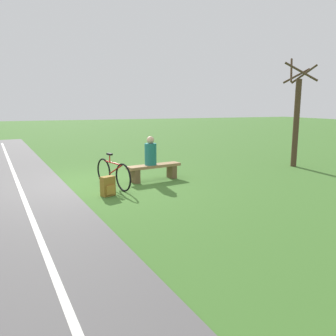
{
  "coord_description": "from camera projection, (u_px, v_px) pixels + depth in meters",
  "views": [
    {
      "loc": [
        1.15,
        9.09,
        2.15
      ],
      "look_at": [
        -1.3,
        2.78,
        0.88
      ],
      "focal_mm": 36.47,
      "sensor_mm": 36.0,
      "label": 1
    }
  ],
  "objects": [
    {
      "name": "tree_far_left",
      "position": [
        296.0,
        116.0,
        11.7
      ],
      "size": [
        1.36,
        1.37,
        3.69
      ],
      "color": "#473323",
      "rests_on": "ground_plane"
    },
    {
      "name": "path_centre_line",
      "position": [
        44.0,
        250.0,
        5.06
      ],
      "size": [
        3.69,
        31.81,
        0.0
      ],
      "primitive_type": "cube",
      "rotation": [
        0.0,
        0.0,
        0.11
      ],
      "color": "silver",
      "rests_on": "paved_path"
    },
    {
      "name": "bicycle",
      "position": [
        113.0,
        173.0,
        8.86
      ],
      "size": [
        0.55,
        1.67,
        0.89
      ],
      "rotation": [
        0.0,
        0.0,
        1.87
      ],
      "color": "black",
      "rests_on": "ground_plane"
    },
    {
      "name": "backpack",
      "position": [
        108.0,
        186.0,
        8.09
      ],
      "size": [
        0.37,
        0.31,
        0.47
      ],
      "rotation": [
        0.0,
        0.0,
        0.4
      ],
      "color": "olive",
      "rests_on": "ground_plane"
    },
    {
      "name": "person_seated",
      "position": [
        151.0,
        153.0,
        9.6
      ],
      "size": [
        0.39,
        0.39,
        0.81
      ],
      "rotation": [
        0.0,
        0.0,
        0.2
      ],
      "color": "#1E6B66",
      "rests_on": "bench"
    },
    {
      "name": "paved_path",
      "position": [
        44.0,
        251.0,
        5.06
      ],
      "size": [
        6.33,
        36.03,
        0.02
      ],
      "primitive_type": "cube",
      "rotation": [
        0.0,
        0.0,
        0.11
      ],
      "color": "#565454",
      "rests_on": "ground_plane"
    },
    {
      "name": "ground_plane",
      "position": [
        85.0,
        186.0,
        9.13
      ],
      "size": [
        80.0,
        80.0,
        0.0
      ],
      "primitive_type": "plane",
      "color": "#3D6B28"
    },
    {
      "name": "bench",
      "position": [
        154.0,
        169.0,
        9.75
      ],
      "size": [
        1.66,
        0.68,
        0.46
      ],
      "rotation": [
        0.0,
        0.0,
        0.2
      ],
      "color": "#937047",
      "rests_on": "ground_plane"
    }
  ]
}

